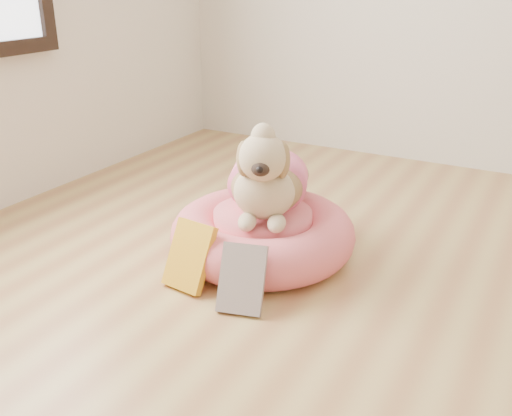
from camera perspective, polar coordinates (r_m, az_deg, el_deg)
The scene contains 4 objects.
pet_bed at distance 2.07m, azimuth 0.67°, elevation -2.60°, with size 0.67×0.67×0.17m.
dog at distance 1.97m, azimuth 1.13°, elevation 4.52°, with size 0.34×0.49×0.36m, color brown, non-canonical shape.
book_yellow at distance 1.87m, azimuth -6.67°, elevation -4.79°, with size 0.15×0.03×0.23m, color #FFFE1A.
book_white at distance 1.74m, azimuth -1.40°, elevation -7.09°, with size 0.14×0.02×0.21m, color white.
Camera 1 is at (0.09, -0.81, 0.96)m, focal length 40.00 mm.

